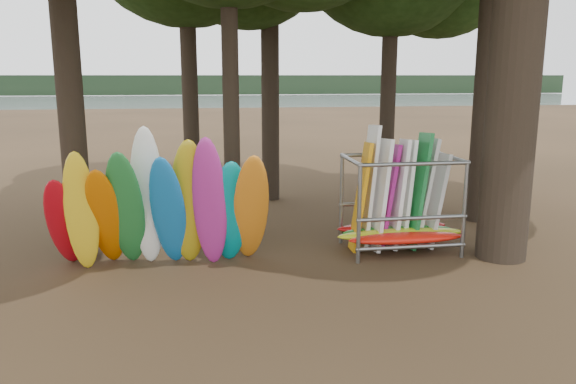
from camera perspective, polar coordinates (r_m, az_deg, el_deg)
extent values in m
plane|color=#47331E|center=(11.72, 4.00, -8.12)|extent=(120.00, 120.00, 0.00)
plane|color=gray|center=(70.88, -7.08, 8.47)|extent=(160.00, 160.00, 0.00)
cube|color=black|center=(120.77, -8.00, 10.73)|extent=(160.00, 4.00, 4.00)
cylinder|color=black|center=(17.15, -10.11, 15.04)|extent=(0.47, 0.47, 10.02)
cylinder|color=black|center=(17.84, 10.29, 14.25)|extent=(0.47, 0.47, 9.61)
cylinder|color=black|center=(14.06, -5.98, 16.76)|extent=(0.41, 0.41, 10.43)
ellipsoid|color=red|center=(12.24, -21.80, -3.01)|extent=(0.74, 1.67, 2.22)
ellipsoid|color=yellow|center=(11.79, -20.24, -2.07)|extent=(0.77, 1.34, 2.71)
ellipsoid|color=#D96303|center=(11.93, -18.04, -2.59)|extent=(0.69, 1.82, 2.45)
ellipsoid|color=#227734|center=(11.77, -16.13, -1.84)|extent=(0.72, 1.71, 2.73)
ellipsoid|color=white|center=(11.86, -14.07, -0.59)|extent=(0.76, 1.14, 3.10)
ellipsoid|color=#1367B3|center=(11.71, -12.04, -2.04)|extent=(0.89, 1.52, 2.59)
ellipsoid|color=#AB9316|center=(11.72, -10.01, -1.19)|extent=(0.85, 1.27, 2.87)
ellipsoid|color=#AA2788|center=(11.53, -7.95, -1.18)|extent=(0.84, 1.26, 2.92)
ellipsoid|color=#04858C|center=(11.77, -5.89, -2.13)|extent=(0.81, 1.27, 2.45)
ellipsoid|color=orange|center=(11.64, -3.80, -1.82)|extent=(0.75, 1.74, 2.64)
ellipsoid|color=red|center=(12.83, 11.95, -4.60)|extent=(2.67, 0.55, 0.24)
ellipsoid|color=#CAD51C|center=(13.12, 11.44, -4.21)|extent=(3.01, 0.55, 0.24)
ellipsoid|color=#186E18|center=(13.36, 11.05, -3.91)|extent=(2.65, 0.55, 0.24)
ellipsoid|color=#B50D0E|center=(13.69, 10.53, -3.50)|extent=(2.70, 0.55, 0.24)
cube|color=orange|center=(12.90, 7.39, -0.54)|extent=(0.50, 0.75, 2.52)
cube|color=silver|center=(13.10, 8.14, 0.44)|extent=(0.47, 0.83, 2.89)
cube|color=white|center=(12.96, 9.40, -0.38)|extent=(0.44, 0.80, 2.60)
cube|color=#A51B7F|center=(13.27, 9.98, -0.42)|extent=(0.54, 0.79, 2.45)
cube|color=white|center=(13.18, 11.16, -0.30)|extent=(0.41, 0.77, 2.58)
cube|color=white|center=(13.41, 11.82, -0.19)|extent=(0.38, 0.79, 2.55)
cube|color=#1A7835|center=(13.29, 13.04, 0.06)|extent=(0.53, 0.82, 2.72)
cube|color=silver|center=(13.56, 13.62, -0.04)|extent=(0.57, 0.77, 2.57)
cube|color=silver|center=(13.50, 14.80, -0.89)|extent=(0.51, 0.75, 2.24)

